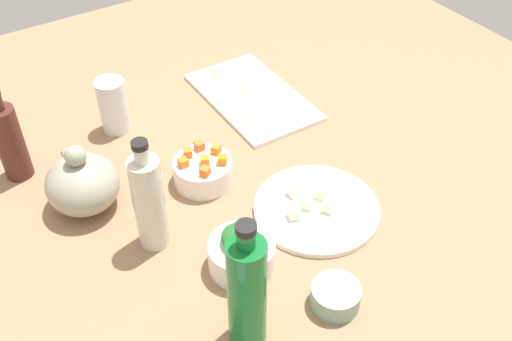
# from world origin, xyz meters

# --- Properties ---
(tabletop) EXTENTS (1.90, 1.90, 0.03)m
(tabletop) POSITION_xyz_m (0.00, 0.00, 0.01)
(tabletop) COLOR #987151
(tabletop) RESTS_ON ground
(cutting_board) EXTENTS (0.35, 0.21, 0.01)m
(cutting_board) POSITION_xyz_m (0.28, -0.17, 0.03)
(cutting_board) COLOR white
(cutting_board) RESTS_ON tabletop
(plate_tofu) EXTENTS (0.25, 0.25, 0.01)m
(plate_tofu) POSITION_xyz_m (-0.12, -0.07, 0.04)
(plate_tofu) COLOR white
(plate_tofu) RESTS_ON tabletop
(bowl_greens) EXTENTS (0.12, 0.12, 0.06)m
(bowl_greens) POSITION_xyz_m (-0.16, 0.14, 0.06)
(bowl_greens) COLOR white
(bowl_greens) RESTS_ON tabletop
(bowl_carrots) EXTENTS (0.12, 0.12, 0.05)m
(bowl_carrots) POSITION_xyz_m (0.08, 0.08, 0.06)
(bowl_carrots) COLOR white
(bowl_carrots) RESTS_ON tabletop
(bowl_small_side) EXTENTS (0.09, 0.09, 0.04)m
(bowl_small_side) POSITION_xyz_m (-0.32, 0.04, 0.05)
(bowl_small_side) COLOR #81A291
(bowl_small_side) RESTS_ON tabletop
(teapot) EXTENTS (0.16, 0.14, 0.15)m
(teapot) POSITION_xyz_m (0.15, 0.31, 0.09)
(teapot) COLOR #9C9885
(teapot) RESTS_ON tabletop
(bottle_0) EXTENTS (0.06, 0.06, 0.26)m
(bottle_0) POSITION_xyz_m (-0.29, 0.21, 0.15)
(bottle_0) COLOR #156B2D
(bottle_0) RESTS_ON tabletop
(bottle_1) EXTENTS (0.06, 0.06, 0.22)m
(bottle_1) POSITION_xyz_m (0.32, 0.40, 0.12)
(bottle_1) COLOR #50251E
(bottle_1) RESTS_ON tabletop
(bottle_2) EXTENTS (0.06, 0.06, 0.24)m
(bottle_2) POSITION_xyz_m (-0.02, 0.24, 0.13)
(bottle_2) COLOR beige
(bottle_2) RESTS_ON tabletop
(drinking_glass_0) EXTENTS (0.07, 0.07, 0.13)m
(drinking_glass_0) POSITION_xyz_m (0.35, 0.16, 0.09)
(drinking_glass_0) COLOR white
(drinking_glass_0) RESTS_ON tabletop
(carrot_cube_0) EXTENTS (0.02, 0.02, 0.02)m
(carrot_cube_0) POSITION_xyz_m (0.12, 0.07, 0.09)
(carrot_cube_0) COLOR orange
(carrot_cube_0) RESTS_ON bowl_carrots
(carrot_cube_1) EXTENTS (0.02, 0.02, 0.02)m
(carrot_cube_1) POSITION_xyz_m (0.07, 0.08, 0.09)
(carrot_cube_1) COLOR orange
(carrot_cube_1) RESTS_ON bowl_carrots
(carrot_cube_2) EXTENTS (0.02, 0.02, 0.02)m
(carrot_cube_2) POSITION_xyz_m (0.09, 0.12, 0.09)
(carrot_cube_2) COLOR orange
(carrot_cube_2) RESTS_ON bowl_carrots
(carrot_cube_3) EXTENTS (0.02, 0.02, 0.02)m
(carrot_cube_3) POSITION_xyz_m (0.05, 0.05, 0.09)
(carrot_cube_3) COLOR orange
(carrot_cube_3) RESTS_ON bowl_carrots
(carrot_cube_4) EXTENTS (0.03, 0.03, 0.02)m
(carrot_cube_4) POSITION_xyz_m (0.09, 0.04, 0.09)
(carrot_cube_4) COLOR orange
(carrot_cube_4) RESTS_ON bowl_carrots
(carrot_cube_5) EXTENTS (0.02, 0.02, 0.02)m
(carrot_cube_5) POSITION_xyz_m (0.11, 0.10, 0.09)
(carrot_cube_5) COLOR orange
(carrot_cube_5) RESTS_ON bowl_carrots
(carrot_cube_6) EXTENTS (0.02, 0.02, 0.02)m
(carrot_cube_6) POSITION_xyz_m (0.04, 0.09, 0.09)
(carrot_cube_6) COLOR orange
(carrot_cube_6) RESTS_ON bowl_carrots
(chopped_greens_mound) EXTENTS (0.08, 0.07, 0.03)m
(chopped_greens_mound) POSITION_xyz_m (-0.16, 0.14, 0.10)
(chopped_greens_mound) COLOR #246526
(chopped_greens_mound) RESTS_ON bowl_greens
(tofu_cube_0) EXTENTS (0.03, 0.03, 0.02)m
(tofu_cube_0) POSITION_xyz_m (-0.11, -0.09, 0.05)
(tofu_cube_0) COLOR #FBEACF
(tofu_cube_0) RESTS_ON plate_tofu
(tofu_cube_1) EXTENTS (0.03, 0.03, 0.02)m
(tofu_cube_1) POSITION_xyz_m (-0.11, -0.05, 0.05)
(tofu_cube_1) COLOR white
(tofu_cube_1) RESTS_ON plate_tofu
(tofu_cube_2) EXTENTS (0.03, 0.03, 0.02)m
(tofu_cube_2) POSITION_xyz_m (-0.12, -0.01, 0.05)
(tofu_cube_2) COLOR #F6EECA
(tofu_cube_2) RESTS_ON plate_tofu
(tofu_cube_3) EXTENTS (0.02, 0.02, 0.02)m
(tofu_cube_3) POSITION_xyz_m (-0.07, -0.05, 0.05)
(tofu_cube_3) COLOR white
(tofu_cube_3) RESTS_ON plate_tofu
(tofu_cube_4) EXTENTS (0.03, 0.03, 0.02)m
(tofu_cube_4) POSITION_xyz_m (-0.14, -0.08, 0.05)
(tofu_cube_4) COLOR white
(tofu_cube_4) RESTS_ON plate_tofu
(dumpling_0) EXTENTS (0.06, 0.06, 0.03)m
(dumpling_0) POSITION_xyz_m (0.15, -0.14, 0.05)
(dumpling_0) COLOR beige
(dumpling_0) RESTS_ON cutting_board
(dumpling_1) EXTENTS (0.07, 0.07, 0.02)m
(dumpling_1) POSITION_xyz_m (0.22, -0.12, 0.05)
(dumpling_1) COLOR beige
(dumpling_1) RESTS_ON cutting_board
(dumpling_2) EXTENTS (0.07, 0.07, 0.03)m
(dumpling_2) POSITION_xyz_m (0.40, -0.15, 0.06)
(dumpling_2) COLOR beige
(dumpling_2) RESTS_ON cutting_board
(dumpling_3) EXTENTS (0.06, 0.06, 0.03)m
(dumpling_3) POSITION_xyz_m (0.19, -0.21, 0.05)
(dumpling_3) COLOR beige
(dumpling_3) RESTS_ON cutting_board
(dumpling_4) EXTENTS (0.04, 0.04, 0.02)m
(dumpling_4) POSITION_xyz_m (0.29, -0.15, 0.05)
(dumpling_4) COLOR beige
(dumpling_4) RESTS_ON cutting_board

